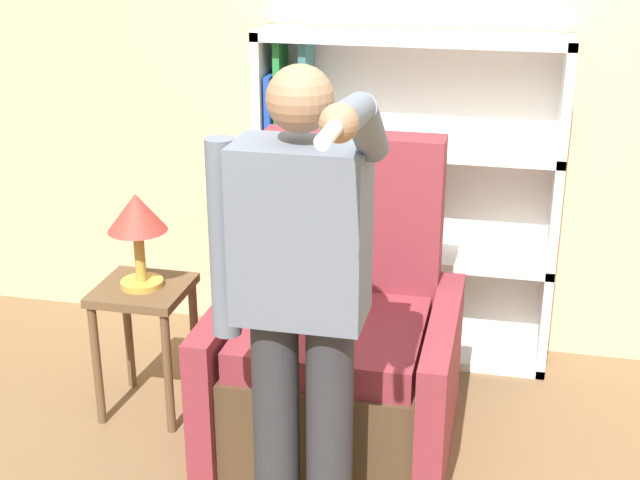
# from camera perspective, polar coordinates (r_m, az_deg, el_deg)

# --- Properties ---
(wall_back) EXTENTS (8.00, 0.06, 2.80)m
(wall_back) POSITION_cam_1_polar(r_m,az_deg,el_deg) (4.03, 9.72, 11.75)
(wall_back) COLOR beige
(wall_back) RESTS_ON ground_plane
(bookcase) EXTENTS (1.34, 0.28, 1.50)m
(bookcase) POSITION_cam_1_polar(r_m,az_deg,el_deg) (4.07, 3.81, 2.32)
(bookcase) COLOR white
(bookcase) RESTS_ON ground_plane
(armchair) EXTENTS (0.92, 0.85, 1.18)m
(armchair) POSITION_cam_1_polar(r_m,az_deg,el_deg) (3.51, 1.17, -7.23)
(armchair) COLOR #4C3823
(armchair) RESTS_ON ground_plane
(person_standing) EXTENTS (0.54, 0.78, 1.61)m
(person_standing) POSITION_cam_1_polar(r_m,az_deg,el_deg) (2.68, -1.28, -3.73)
(person_standing) COLOR #2D2D33
(person_standing) RESTS_ON ground_plane
(side_table) EXTENTS (0.36, 0.36, 0.56)m
(side_table) POSITION_cam_1_polar(r_m,az_deg,el_deg) (3.72, -11.18, -4.62)
(side_table) COLOR brown
(side_table) RESTS_ON ground_plane
(table_lamp) EXTENTS (0.24, 0.24, 0.39)m
(table_lamp) POSITION_cam_1_polar(r_m,az_deg,el_deg) (3.57, -11.63, 1.28)
(table_lamp) COLOR gold
(table_lamp) RESTS_ON side_table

